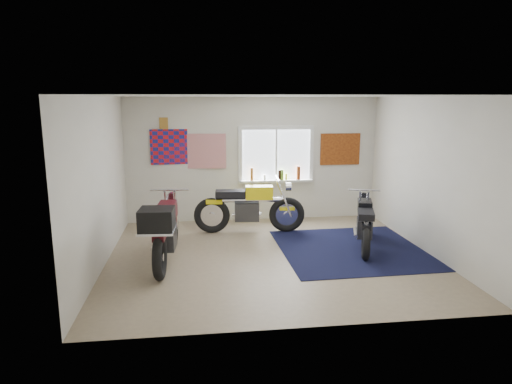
{
  "coord_description": "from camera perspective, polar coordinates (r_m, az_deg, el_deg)",
  "views": [
    {
      "loc": [
        -1.2,
        -7.34,
        2.66
      ],
      "look_at": [
        -0.21,
        0.4,
        1.05
      ],
      "focal_mm": 32.0,
      "sensor_mm": 36.0,
      "label": 1
    }
  ],
  "objects": [
    {
      "name": "black_chrome_bike",
      "position": [
        8.47,
        13.38,
        -3.95
      ],
      "size": [
        0.79,
        1.87,
        0.99
      ],
      "rotation": [
        0.0,
        0.0,
        1.26
      ],
      "color": "black",
      "rests_on": "navy_rug"
    },
    {
      "name": "navy_rug",
      "position": [
        8.43,
        11.77,
        -7.0
      ],
      "size": [
        2.56,
        2.66,
        0.01
      ],
      "primitive_type": "cube",
      "rotation": [
        0.0,
        0.0,
        0.02
      ],
      "color": "black",
      "rests_on": "ground"
    },
    {
      "name": "window_assembly",
      "position": [
        10.04,
        2.53,
        4.22
      ],
      "size": [
        1.66,
        0.17,
        1.26
      ],
      "color": "white",
      "rests_on": "room_shell"
    },
    {
      "name": "room_shell",
      "position": [
        7.51,
        1.98,
        3.81
      ],
      "size": [
        5.5,
        5.5,
        5.5
      ],
      "color": "white",
      "rests_on": "ground"
    },
    {
      "name": "triumph_poster",
      "position": [
        10.38,
        10.47,
        5.28
      ],
      "size": [
        0.9,
        0.03,
        0.7
      ],
      "primitive_type": "cube",
      "color": "#A54C14",
      "rests_on": "room_shell"
    },
    {
      "name": "oil_bottles",
      "position": [
        10.04,
        3.09,
        2.24
      ],
      "size": [
        1.12,
        0.09,
        0.3
      ],
      "color": "brown",
      "rests_on": "window_assembly"
    },
    {
      "name": "flag_display",
      "position": [
        9.86,
        -11.47,
        8.42
      ],
      "size": [
        1.6,
        0.1,
        1.17
      ],
      "color": "red",
      "rests_on": "room_shell"
    },
    {
      "name": "maroon_tourer",
      "position": [
        7.46,
        -11.37,
        -4.76
      ],
      "size": [
        0.7,
        2.23,
        1.13
      ],
      "rotation": [
        0.0,
        0.0,
        1.5
      ],
      "color": "black",
      "rests_on": "ground"
    },
    {
      "name": "yellow_triumph",
      "position": [
        9.16,
        -0.88,
        -2.05
      ],
      "size": [
        2.24,
        0.67,
        1.13
      ],
      "rotation": [
        0.0,
        0.0,
        -0.08
      ],
      "color": "black",
      "rests_on": "ground"
    },
    {
      "name": "ground",
      "position": [
        7.9,
        1.9,
        -8.06
      ],
      "size": [
        5.5,
        5.5,
        0.0
      ],
      "primitive_type": "plane",
      "color": "#9E896B",
      "rests_on": "ground"
    }
  ]
}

